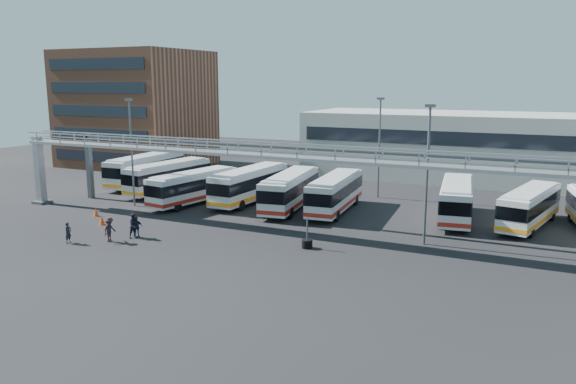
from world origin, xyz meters
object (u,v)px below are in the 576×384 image
at_px(bus_2, 194,186).
at_px(cone_left, 102,220).
at_px(bus_8, 530,206).
at_px(tire_stack, 307,243).
at_px(pedestrian_a, 68,233).
at_px(light_pole_back, 379,142).
at_px(bus_0, 146,169).
at_px(bus_7, 456,199).
at_px(light_pole_mid, 427,167).
at_px(bus_1, 169,176).
at_px(bus_4, 290,189).
at_px(pedestrian_b, 134,226).
at_px(bus_5, 335,192).
at_px(cone_right, 96,212).
at_px(pedestrian_d, 136,227).
at_px(bus_3, 250,184).
at_px(light_pole_left, 131,147).
at_px(pedestrian_c, 109,230).

xyz_separation_m(bus_2, cone_left, (-2.22, -10.13, -1.36)).
bearing_deg(bus_2, bus_8, 17.58).
bearing_deg(tire_stack, pedestrian_a, -158.45).
height_order(light_pole_back, pedestrian_a, light_pole_back).
relative_size(bus_0, bus_7, 1.04).
distance_m(light_pole_mid, bus_1, 30.27).
distance_m(bus_0, bus_8, 40.78).
xyz_separation_m(bus_4, pedestrian_b, (-6.54, -14.01, -0.92)).
distance_m(light_pole_back, bus_1, 22.58).
height_order(bus_5, pedestrian_a, bus_5).
distance_m(light_pole_mid, cone_right, 29.00).
relative_size(bus_2, bus_5, 0.97).
bearing_deg(pedestrian_d, light_pole_back, 0.69).
height_order(bus_3, bus_8, bus_3).
bearing_deg(bus_7, pedestrian_d, -150.32).
bearing_deg(bus_1, pedestrian_a, -68.08).
relative_size(bus_3, bus_8, 1.05).
bearing_deg(bus_3, pedestrian_b, -94.83).
distance_m(bus_0, bus_1, 5.61).
bearing_deg(light_pole_left, bus_2, 34.47).
distance_m(bus_7, cone_left, 30.16).
bearing_deg(light_pole_back, light_pole_mid, -61.93).
bearing_deg(bus_3, cone_right, -129.36).
bearing_deg(bus_8, bus_3, -164.66).
bearing_deg(bus_5, bus_4, -173.64).
bearing_deg(pedestrian_a, cone_right, 24.61).
relative_size(light_pole_mid, cone_right, 13.99).
bearing_deg(bus_7, bus_0, 169.60).
height_order(bus_2, pedestrian_a, bus_2).
bearing_deg(bus_5, pedestrian_d, -131.16).
height_order(bus_4, cone_left, bus_4).
xyz_separation_m(bus_4, bus_5, (4.17, 0.87, -0.04)).
distance_m(bus_4, tire_stack, 12.69).
bearing_deg(light_pole_left, light_pole_back, 34.99).
bearing_deg(tire_stack, bus_8, 43.68).
distance_m(pedestrian_a, pedestrian_c, 2.98).
bearing_deg(light_pole_back, pedestrian_b, -118.52).
bearing_deg(light_pole_left, pedestrian_a, -70.93).
xyz_separation_m(light_pole_left, light_pole_mid, (28.00, -1.00, 0.00)).
bearing_deg(bus_2, cone_right, -112.70).
distance_m(pedestrian_b, pedestrian_c, 1.91).
xyz_separation_m(bus_2, pedestrian_d, (3.00, -11.91, -0.95)).
bearing_deg(bus_1, pedestrian_b, -54.52).
distance_m(bus_0, bus_2, 12.28).
relative_size(pedestrian_d, cone_left, 2.04).
xyz_separation_m(pedestrian_b, cone_right, (-7.84, 4.02, -0.59)).
bearing_deg(pedestrian_c, bus_5, -38.99).
relative_size(light_pole_mid, pedestrian_b, 5.36).
bearing_deg(bus_0, bus_4, -13.46).
relative_size(bus_0, pedestrian_b, 6.13).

